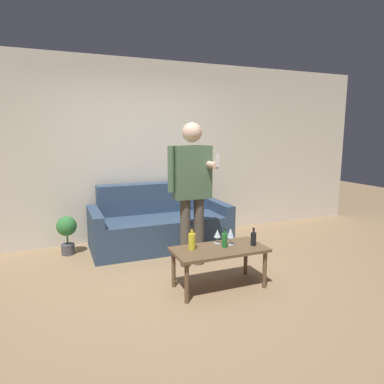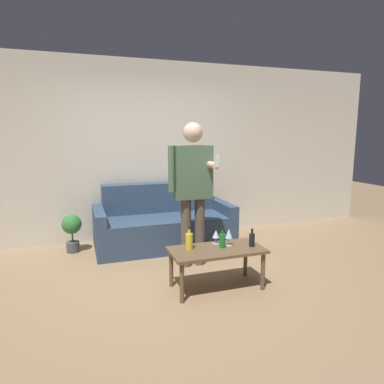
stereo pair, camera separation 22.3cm
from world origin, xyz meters
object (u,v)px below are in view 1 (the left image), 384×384
(coffee_table, at_px, (219,253))
(bottle_orange, at_px, (225,240))
(person_standing_front, at_px, (192,183))
(couch, at_px, (159,224))

(coffee_table, bearing_deg, bottle_orange, 11.26)
(coffee_table, bearing_deg, person_standing_front, 92.46)
(couch, bearing_deg, bottle_orange, -81.04)
(couch, xyz_separation_m, person_standing_front, (0.15, -0.89, 0.71))
(bottle_orange, height_order, person_standing_front, person_standing_front)
(coffee_table, distance_m, bottle_orange, 0.15)
(couch, height_order, person_standing_front, person_standing_front)
(couch, relative_size, coffee_table, 1.99)
(person_standing_front, bearing_deg, coffee_table, -87.54)
(couch, bearing_deg, coffee_table, -83.52)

